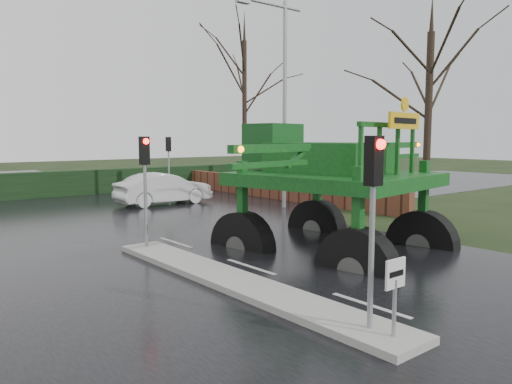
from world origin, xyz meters
TOP-DOWN VIEW (x-y plane):
  - ground at (0.00, 0.00)m, footprint 140.00×140.00m
  - road_main at (0.00, 10.00)m, footprint 14.00×80.00m
  - road_cross at (0.00, 16.00)m, footprint 80.00×12.00m
  - median_island at (-1.30, 3.00)m, footprint 1.20×10.00m
  - hedge_row at (0.00, 24.00)m, footprint 44.00×0.90m
  - brick_wall at (10.50, 16.00)m, footprint 0.40×20.00m
  - keep_left_sign at (-1.30, -1.50)m, footprint 0.50×0.07m
  - traffic_signal_near at (-1.30, -1.01)m, footprint 0.26×0.33m
  - traffic_signal_mid at (-1.30, 7.49)m, footprint 0.26×0.33m
  - traffic_signal_far at (6.50, 20.01)m, footprint 0.26×0.33m
  - street_light_right at (8.19, 12.00)m, footprint 3.85×0.30m
  - tree_right_near at (11.50, 6.00)m, footprint 5.60×5.60m
  - tree_right_far at (13.00, 21.00)m, footprint 7.00×7.00m
  - crop_sprayer at (1.96, 2.27)m, footprint 10.24×7.13m
  - white_sedan at (4.40, 16.81)m, footprint 5.01×1.82m

SIDE VIEW (x-z plane):
  - ground at x=0.00m, z-range 0.00..0.00m
  - white_sedan at x=4.40m, z-range -0.82..0.82m
  - road_main at x=0.00m, z-range -0.01..0.01m
  - road_cross at x=0.00m, z-range 0.00..0.02m
  - median_island at x=-1.30m, z-range 0.01..0.17m
  - brick_wall at x=10.50m, z-range 0.00..1.20m
  - hedge_row at x=0.00m, z-range 0.00..1.50m
  - keep_left_sign at x=-1.30m, z-range 0.38..1.73m
  - traffic_signal_near at x=-1.30m, z-range 0.83..4.35m
  - traffic_signal_mid at x=-1.30m, z-range 0.83..4.35m
  - traffic_signal_far at x=6.50m, z-range 0.83..4.35m
  - crop_sprayer at x=1.96m, z-range -0.16..5.62m
  - tree_right_near at x=11.50m, z-range 0.38..10.02m
  - street_light_right at x=8.19m, z-range 0.99..10.99m
  - tree_right_far at x=13.00m, z-range 0.47..12.52m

